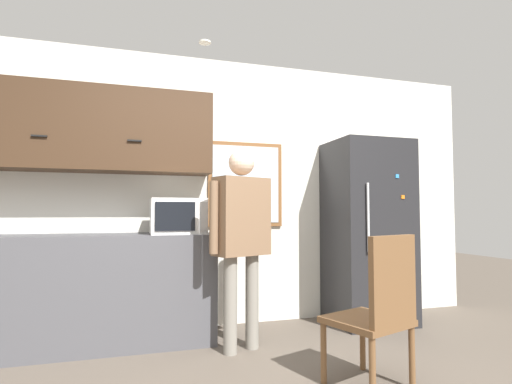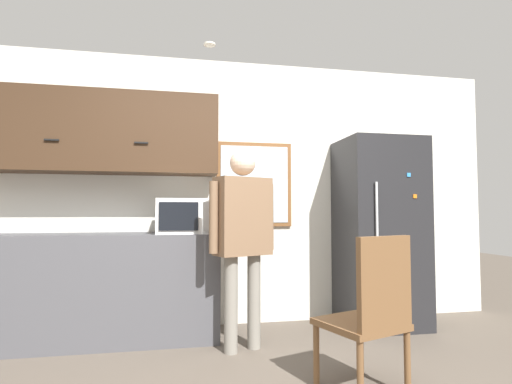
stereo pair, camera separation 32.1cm
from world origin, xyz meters
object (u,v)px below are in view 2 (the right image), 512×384
at_px(person, 243,227).
at_px(refrigerator, 380,232).
at_px(chair, 371,310).
at_px(microwave, 184,216).

distance_m(person, refrigerator, 1.54).
height_order(refrigerator, chair, refrigerator).
bearing_deg(microwave, refrigerator, 1.34).
bearing_deg(chair, person, -74.97).
height_order(microwave, person, person).
relative_size(microwave, chair, 0.48).
bearing_deg(microwave, person, -39.82).
height_order(person, refrigerator, refrigerator).
bearing_deg(refrigerator, chair, -120.15).
bearing_deg(person, refrigerator, -4.51).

